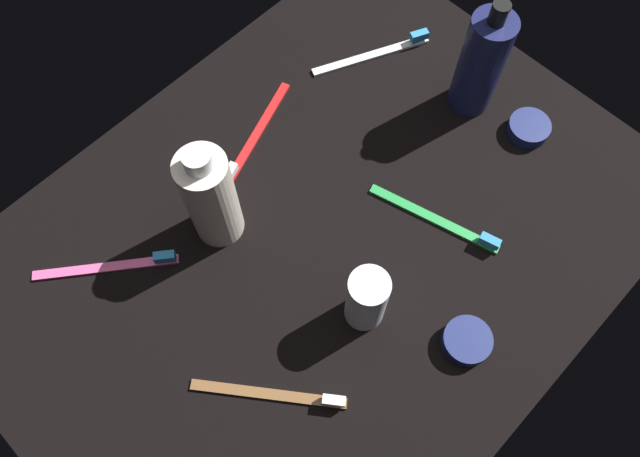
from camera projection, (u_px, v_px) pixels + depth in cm
name	position (u px, v px, depth cm)	size (l,w,h in cm)	color
ground_plane	(320.00, 240.00, 79.69)	(84.00, 64.00, 1.20)	black
lotion_bottle	(484.00, 65.00, 80.23)	(5.83, 5.83, 18.40)	#191E4D
bodywash_bottle	(211.00, 197.00, 72.51)	(6.13, 6.13, 17.64)	silver
deodorant_stick	(367.00, 299.00, 70.50)	(4.72, 4.72, 10.29)	silver
toothbrush_brown	(278.00, 395.00, 70.64)	(11.92, 15.00, 2.10)	brown
toothbrush_white	(378.00, 52.00, 90.42)	(16.82, 8.70, 2.10)	white
toothbrush_green	(442.00, 221.00, 79.43)	(5.91, 17.68, 2.10)	green
toothbrush_red	(253.00, 138.00, 84.46)	(17.35, 7.20, 2.10)	red
toothbrush_pink	(114.00, 265.00, 77.00)	(14.91, 12.04, 2.10)	#E55999
cream_tin_left	(529.00, 128.00, 84.74)	(5.67, 5.67, 1.85)	navy
cream_tin_right	(467.00, 341.00, 72.73)	(5.78, 5.78, 2.05)	navy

